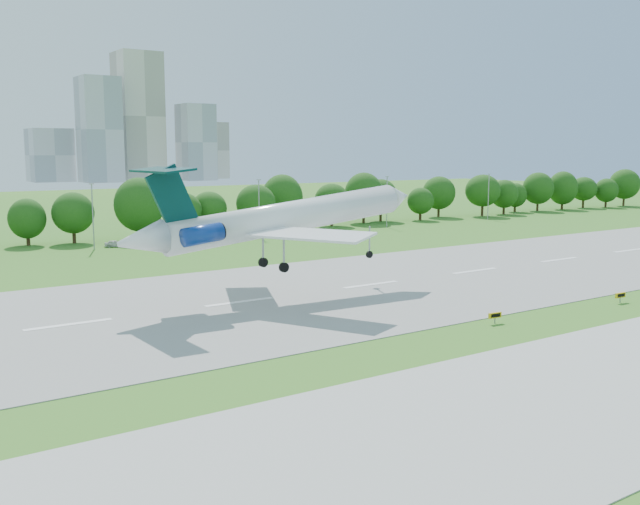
# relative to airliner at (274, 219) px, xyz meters

# --- Properties ---
(ground) EXTENTS (600.00, 600.00, 0.00)m
(ground) POSITION_rel_airliner_xyz_m (15.18, -24.95, -9.84)
(ground) COLOR #2D6C1C
(ground) RESTS_ON ground
(runway) EXTENTS (400.00, 45.00, 0.08)m
(runway) POSITION_rel_airliner_xyz_m (15.18, 0.05, -9.80)
(runway) COLOR gray
(runway) RESTS_ON ground
(tree_line) EXTENTS (288.40, 8.40, 10.40)m
(tree_line) POSITION_rel_airliner_xyz_m (15.18, 67.05, -3.65)
(tree_line) COLOR #382314
(tree_line) RESTS_ON ground
(light_poles) EXTENTS (175.90, 0.25, 12.19)m
(light_poles) POSITION_rel_airliner_xyz_m (12.68, 57.05, -3.50)
(light_poles) COLOR gray
(light_poles) RESTS_ON ground
(skyline) EXTENTS (127.00, 52.00, 80.00)m
(skyline) POSITION_rel_airliner_xyz_m (115.35, 365.66, 20.62)
(skyline) COLOR #B2B2B7
(skyline) RESTS_ON ground
(airliner) EXTENTS (41.83, 30.38, 13.03)m
(airliner) POSITION_rel_airliner_xyz_m (0.00, 0.00, 0.00)
(airliner) COLOR white
(airliner) RESTS_ON ground
(taxi_sign_left) EXTENTS (1.69, 0.37, 1.18)m
(taxi_sign_left) POSITION_rel_airliner_xyz_m (12.35, -24.43, -8.97)
(taxi_sign_left) COLOR gray
(taxi_sign_left) RESTS_ON ground
(taxi_sign_centre) EXTENTS (1.75, 0.31, 1.22)m
(taxi_sign_centre) POSITION_rel_airliner_xyz_m (32.69, -25.71, -8.94)
(taxi_sign_centre) COLOR gray
(taxi_sign_centre) RESTS_ON ground
(service_vehicle_b) EXTENTS (4.18, 2.91, 1.32)m
(service_vehicle_b) POSITION_rel_airliner_xyz_m (-0.54, 58.17, -9.18)
(service_vehicle_b) COLOR silver
(service_vehicle_b) RESTS_ON ground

